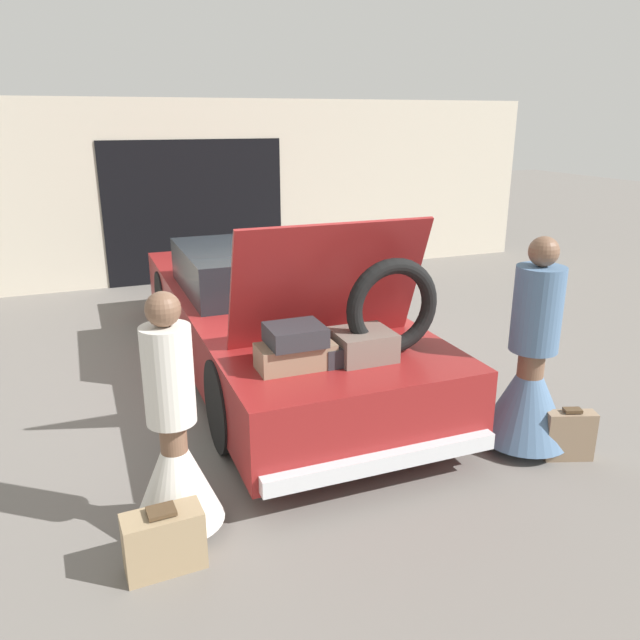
% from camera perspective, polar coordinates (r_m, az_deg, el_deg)
% --- Properties ---
extents(ground_plane, '(40.00, 40.00, 0.00)m').
position_cam_1_polar(ground_plane, '(6.69, -4.43, -4.15)').
color(ground_plane, slate).
extents(garage_wall_back, '(12.00, 0.14, 2.80)m').
position_cam_1_polar(garage_wall_back, '(10.17, -11.47, 11.33)').
color(garage_wall_back, beige).
rests_on(garage_wall_back, ground_plane).
extents(car, '(1.88, 5.21, 1.80)m').
position_cam_1_polar(car, '(6.48, -4.50, 0.54)').
color(car, maroon).
rests_on(car, ground_plane).
extents(person_left, '(0.57, 0.57, 1.58)m').
position_cam_1_polar(person_left, '(4.02, -13.16, -11.60)').
color(person_left, brown).
rests_on(person_left, ground_plane).
extents(person_right, '(0.70, 0.70, 1.70)m').
position_cam_1_polar(person_right, '(5.12, 18.61, -4.95)').
color(person_right, brown).
rests_on(person_right, ground_plane).
extents(suitcase_beside_left_person, '(0.47, 0.24, 0.40)m').
position_cam_1_polar(suitcase_beside_left_person, '(3.93, -14.08, -19.00)').
color(suitcase_beside_left_person, '#9E8460').
rests_on(suitcase_beside_left_person, ground_plane).
extents(suitcase_beside_right_person, '(0.39, 0.24, 0.42)m').
position_cam_1_polar(suitcase_beside_right_person, '(5.23, 21.82, -9.75)').
color(suitcase_beside_right_person, '#8C7259').
rests_on(suitcase_beside_right_person, ground_plane).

